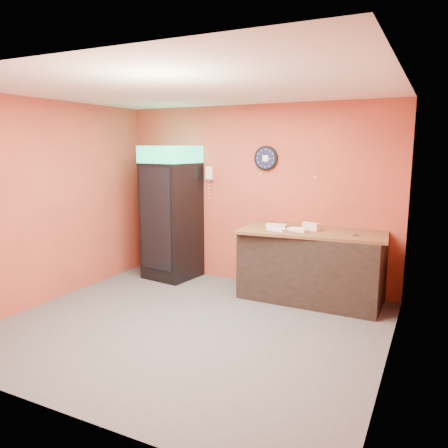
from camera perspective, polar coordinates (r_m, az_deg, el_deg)
The scene contains 15 objects.
floor at distance 5.50m, azimuth -4.39°, elevation -13.11°, with size 4.50×4.50×0.00m, color #47474C.
back_wall at distance 6.89m, azimuth 3.99°, elevation 3.70°, with size 4.50×0.02×2.80m, color #BD4B35.
left_wall at distance 6.55m, azimuth -21.75°, elevation 2.68°, with size 0.02×4.00×2.80m, color #BD4B35.
right_wall at distance 4.41m, azimuth 21.33°, elevation -0.56°, with size 0.02×4.00×2.80m, color #BD4B35.
ceiling at distance 5.10m, azimuth -4.83°, elevation 17.23°, with size 4.50×4.00×0.02m, color white.
beverage_cooler at distance 7.20m, azimuth -7.03°, elevation 1.22°, with size 0.86×0.86×2.18m.
prep_counter at distance 6.33m, azimuth 11.30°, elevation -5.50°, with size 1.94×0.86×0.97m, color black.
wall_clock at distance 6.75m, azimuth 5.51°, elevation 8.55°, with size 0.37×0.06×0.37m.
wall_phone at distance 7.15m, azimuth -1.95°, elevation 6.65°, with size 0.11×0.10×0.21m.
butcher_paper at distance 6.21m, azimuth 11.46°, elevation -1.00°, with size 2.00×0.91×0.04m, color brown.
sub_roll_stack at distance 6.22m, azimuth 11.29°, elevation -0.32°, with size 0.26×0.17×0.10m.
wrapped_sandwich_left at distance 6.10m, azimuth 6.86°, elevation -0.70°, with size 0.28×0.11×0.04m, color silver.
wrapped_sandwich_mid at distance 6.10m, azimuth 9.60°, elevation -0.76°, with size 0.28×0.11×0.04m, color silver.
wrapped_sandwich_right at distance 6.39m, azimuth 6.87°, elevation -0.20°, with size 0.29×0.11×0.04m, color silver.
kitchen_tool at distance 6.27m, azimuth 10.73°, elevation -0.38°, with size 0.07×0.07×0.07m, color silver.
Camera 1 is at (2.61, -4.33, 2.16)m, focal length 35.00 mm.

